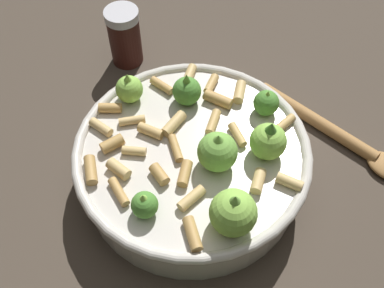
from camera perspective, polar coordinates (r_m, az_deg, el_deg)
ground_plane at (r=0.53m, az=-0.00°, el=-4.21°), size 2.40×2.40×0.00m
cooking_pan at (r=0.50m, az=0.20°, el=-2.05°), size 0.26×0.26×0.11m
pepper_shaker at (r=0.64m, az=-8.51°, el=13.30°), size 0.05×0.05×0.08m
wooden_spoon at (r=0.59m, az=18.18°, el=0.98°), size 0.17×0.16×0.02m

